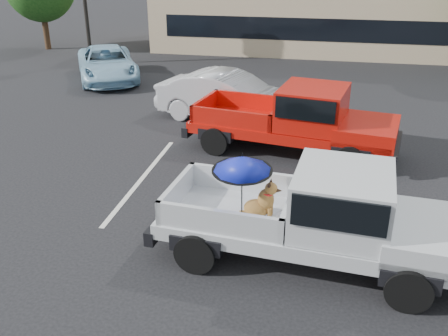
# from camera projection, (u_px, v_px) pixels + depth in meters

# --- Properties ---
(ground) EXTENTS (90.00, 90.00, 0.00)m
(ground) POSITION_uv_depth(u_px,v_px,m) (247.00, 231.00, 10.29)
(ground) COLOR black
(ground) RESTS_ON ground
(stripe_left) EXTENTS (0.12, 5.00, 0.01)m
(stripe_left) POSITION_uv_depth(u_px,v_px,m) (143.00, 178.00, 12.62)
(stripe_left) COLOR silver
(stripe_left) RESTS_ON ground
(stripe_right) EXTENTS (0.12, 5.00, 0.01)m
(stripe_right) POSITION_uv_depth(u_px,v_px,m) (389.00, 200.00, 11.53)
(stripe_right) COLOR silver
(stripe_right) RESTS_ON ground
(silver_pickup) EXTENTS (5.85, 2.51, 2.06)m
(silver_pickup) POSITION_uv_depth(u_px,v_px,m) (327.00, 213.00, 8.86)
(silver_pickup) COLOR black
(silver_pickup) RESTS_ON ground
(red_pickup) EXTENTS (6.11, 3.00, 1.93)m
(red_pickup) POSITION_uv_depth(u_px,v_px,m) (306.00, 118.00, 13.66)
(red_pickup) COLOR black
(red_pickup) RESTS_ON ground
(silver_sedan) EXTENTS (5.13, 2.89, 1.60)m
(silver_sedan) POSITION_uv_depth(u_px,v_px,m) (229.00, 97.00, 16.37)
(silver_sedan) COLOR silver
(silver_sedan) RESTS_ON ground
(blue_suv) EXTENTS (4.40, 5.51, 1.39)m
(blue_suv) POSITION_uv_depth(u_px,v_px,m) (107.00, 64.00, 21.43)
(blue_suv) COLOR #93C1DB
(blue_suv) RESTS_ON ground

